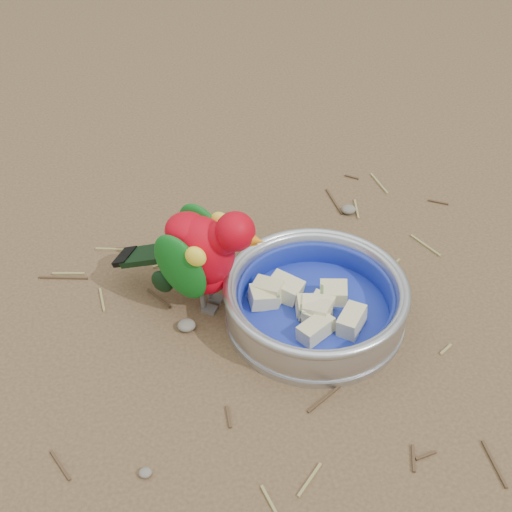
{
  "coord_description": "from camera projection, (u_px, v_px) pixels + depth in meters",
  "views": [
    {
      "loc": [
        -0.22,
        -0.54,
        0.68
      ],
      "look_at": [
        -0.09,
        0.15,
        0.08
      ],
      "focal_mm": 50.0,
      "sensor_mm": 36.0,
      "label": 1
    }
  ],
  "objects": [
    {
      "name": "lory_parrot",
      "position": [
        202.0,
        259.0,
        0.91
      ],
      "size": [
        0.21,
        0.18,
        0.16
      ],
      "primitive_type": null,
      "rotation": [
        0.0,
        0.0,
        -2.13
      ],
      "color": "#B90212",
      "rests_on": "ground"
    },
    {
      "name": "bowl_wall",
      "position": [
        316.0,
        298.0,
        0.92
      ],
      "size": [
        0.24,
        0.24,
        0.04
      ],
      "primitive_type": null,
      "color": "#B2B2BA",
      "rests_on": "food_bowl"
    },
    {
      "name": "ground_debris",
      "position": [
        373.0,
        367.0,
        0.88
      ],
      "size": [
        0.9,
        0.8,
        0.01
      ],
      "primitive_type": null,
      "color": "#92854E",
      "rests_on": "ground"
    },
    {
      "name": "food_bowl",
      "position": [
        315.0,
        315.0,
        0.94
      ],
      "size": [
        0.24,
        0.24,
        0.02
      ],
      "primitive_type": "cylinder",
      "color": "#B2B2BA",
      "rests_on": "ground"
    },
    {
      "name": "ground",
      "position": [
        349.0,
        374.0,
        0.87
      ],
      "size": [
        60.0,
        60.0,
        0.0
      ],
      "primitive_type": "plane",
      "color": "brown"
    },
    {
      "name": "fruit_wedges",
      "position": [
        316.0,
        302.0,
        0.92
      ],
      "size": [
        0.14,
        0.14,
        0.03
      ],
      "primitive_type": null,
      "color": "beige",
      "rests_on": "food_bowl"
    }
  ]
}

